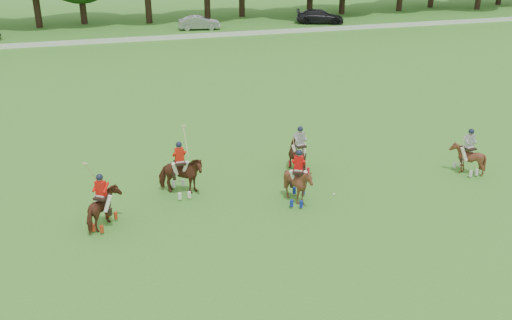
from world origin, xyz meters
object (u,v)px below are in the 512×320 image
object	(u,v)px
car_mid	(199,23)
polo_red_a	(103,208)
polo_ball	(334,194)
polo_stripe_b	(467,158)
polo_red_b	(181,176)
car_right	(320,16)
polo_stripe_a	(299,156)
polo_red_c	(298,184)

from	to	relation	value
car_mid	polo_red_a	bearing A→B (deg)	171.73
polo_red_a	polo_ball	distance (m)	9.50
polo_stripe_b	polo_red_b	bearing A→B (deg)	173.51
car_right	polo_stripe_b	size ratio (longest dim) A/B	2.41
polo_stripe_a	polo_ball	bearing A→B (deg)	-77.85
polo_red_b	polo_ball	xyz separation A→B (m)	(6.22, -1.90, -0.82)
car_right	polo_red_a	distance (m)	46.88
polo_red_b	polo_ball	distance (m)	6.55
polo_red_c	polo_ball	bearing A→B (deg)	5.66
polo_red_a	polo_red_c	size ratio (longest dim) A/B	1.18
polo_ball	polo_red_a	bearing A→B (deg)	-179.63
polo_red_b	polo_red_c	world-z (taller)	polo_red_b
polo_red_a	polo_stripe_b	distance (m)	16.20
polo_red_a	polo_ball	size ratio (longest dim) A/B	30.39
polo_ball	polo_red_c	bearing A→B (deg)	-174.34
polo_ball	car_right	bearing A→B (deg)	68.89
car_mid	polo_ball	size ratio (longest dim) A/B	47.51
car_right	polo_red_c	bearing A→B (deg)	176.32
polo_red_a	polo_red_b	xyz separation A→B (m)	(3.25, 1.96, 0.08)
car_right	polo_red_b	size ratio (longest dim) A/B	1.79
car_mid	polo_stripe_b	xyz separation A→B (m)	(4.92, -39.29, 0.06)
polo_stripe_a	car_right	bearing A→B (deg)	66.71
car_mid	polo_red_c	world-z (taller)	polo_red_c
car_right	polo_red_a	xyz separation A→B (m)	(-24.80, -39.78, 0.02)
polo_red_a	polo_red_b	size ratio (longest dim) A/B	0.94
car_right	polo_stripe_a	distance (m)	40.27
polo_stripe_b	polo_ball	world-z (taller)	polo_stripe_b
polo_stripe_a	polo_red_b	bearing A→B (deg)	-171.57
polo_stripe_a	polo_ball	world-z (taller)	polo_stripe_a
polo_stripe_a	polo_ball	xyz separation A→B (m)	(0.59, -2.73, -0.74)
polo_red_a	polo_stripe_b	bearing A→B (deg)	1.74
polo_red_c	car_right	bearing A→B (deg)	66.87
polo_stripe_a	polo_ball	size ratio (longest dim) A/B	24.54
car_mid	polo_ball	xyz separation A→B (m)	(-1.81, -39.72, -0.66)
polo_red_a	polo_stripe_b	xyz separation A→B (m)	(16.20, 0.49, -0.02)
polo_red_b	polo_red_c	bearing A→B (deg)	-24.66
polo_red_a	polo_red_c	bearing A→B (deg)	-0.79
polo_red_c	polo_stripe_b	xyz separation A→B (m)	(8.43, 0.60, -0.07)
car_right	polo_ball	distance (m)	42.58
car_right	polo_stripe_b	world-z (taller)	polo_stripe_b
car_mid	polo_stripe_a	xyz separation A→B (m)	(-2.40, -36.98, 0.08)
car_mid	polo_ball	distance (m)	39.76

